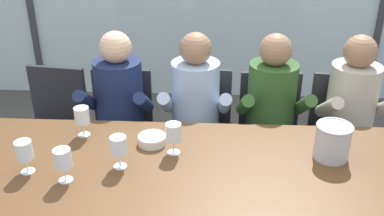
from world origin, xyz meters
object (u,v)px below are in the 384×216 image
at_px(dining_table, 189,176).
at_px(wine_glass_near_bucket, 173,134).
at_px(person_beige_jumper, 354,115).
at_px(person_pale_blue_shirt, 195,112).
at_px(wine_glass_spare_empty, 82,116).
at_px(person_navy_polo, 117,110).
at_px(chair_near_window_right, 341,130).
at_px(chair_left_of_center, 121,124).
at_px(chair_near_curtain, 55,120).
at_px(tasting_bowl, 152,140).
at_px(wine_glass_center_pour, 119,147).
at_px(wine_glass_by_right_taster, 63,159).
at_px(chair_center, 200,123).
at_px(person_olive_shirt, 272,113).
at_px(wine_glass_by_left_taster, 24,151).
at_px(chair_right_of_center, 269,127).
at_px(ice_bucket_primary, 333,141).

xyz_separation_m(dining_table, wine_glass_near_bucket, (-0.09, 0.11, 0.19)).
relative_size(person_beige_jumper, wine_glass_near_bucket, 6.99).
xyz_separation_m(person_pale_blue_shirt, wine_glass_near_bucket, (-0.09, -0.61, 0.18)).
bearing_deg(wine_glass_spare_empty, person_navy_polo, 77.95).
bearing_deg(chair_near_window_right, chair_left_of_center, -175.90).
bearing_deg(wine_glass_spare_empty, chair_near_curtain, 123.98).
relative_size(tasting_bowl, wine_glass_spare_empty, 0.89).
xyz_separation_m(tasting_bowl, wine_glass_spare_empty, (-0.40, 0.07, 0.10)).
bearing_deg(person_pale_blue_shirt, chair_left_of_center, 166.37).
relative_size(chair_left_of_center, wine_glass_center_pour, 5.16).
distance_m(wine_glass_by_right_taster, wine_glass_spare_empty, 0.44).
height_order(chair_left_of_center, person_navy_polo, person_navy_polo).
bearing_deg(person_navy_polo, chair_center, 18.69).
relative_size(person_olive_shirt, wine_glass_by_left_taster, 6.99).
bearing_deg(chair_near_window_right, wine_glass_by_right_taster, -143.50).
bearing_deg(wine_glass_by_left_taster, wine_glass_spare_empty, 63.96).
height_order(chair_near_curtain, chair_right_of_center, same).
height_order(chair_near_curtain, ice_bucket_primary, ice_bucket_primary).
distance_m(person_olive_shirt, ice_bucket_primary, 0.67).
relative_size(chair_left_of_center, person_navy_polo, 0.74).
bearing_deg(wine_glass_near_bucket, chair_center, 81.55).
bearing_deg(chair_left_of_center, chair_near_curtain, 177.20).
xyz_separation_m(dining_table, wine_glass_spare_empty, (-0.61, 0.27, 0.19)).
distance_m(chair_center, person_pale_blue_shirt, 0.24).
bearing_deg(wine_glass_by_left_taster, wine_glass_center_pour, 8.50).
bearing_deg(chair_near_curtain, chair_center, 8.10).
relative_size(wine_glass_by_left_taster, wine_glass_near_bucket, 1.00).
relative_size(chair_left_of_center, person_olive_shirt, 0.74).
height_order(tasting_bowl, wine_glass_by_right_taster, wine_glass_by_right_taster).
distance_m(tasting_bowl, wine_glass_by_right_taster, 0.53).
distance_m(person_olive_shirt, wine_glass_center_pour, 1.15).
distance_m(chair_near_curtain, chair_center, 1.05).
xyz_separation_m(tasting_bowl, wine_glass_by_left_taster, (-0.58, -0.30, 0.10)).
relative_size(chair_near_curtain, chair_near_window_right, 1.00).
height_order(wine_glass_by_left_taster, wine_glass_center_pour, same).
relative_size(chair_right_of_center, person_beige_jumper, 0.74).
xyz_separation_m(ice_bucket_primary, wine_glass_by_left_taster, (-1.53, -0.21, 0.02)).
bearing_deg(wine_glass_center_pour, ice_bucket_primary, 7.65).
height_order(chair_near_curtain, wine_glass_near_bucket, wine_glass_near_bucket).
distance_m(chair_left_of_center, wine_glass_near_bucket, 0.93).
xyz_separation_m(dining_table, chair_right_of_center, (0.52, 0.84, -0.17)).
bearing_deg(ice_bucket_primary, person_olive_shirt, 110.57).
bearing_deg(chair_center, tasting_bowl, -104.10).
relative_size(person_beige_jumper, wine_glass_by_left_taster, 6.99).
bearing_deg(wine_glass_by_right_taster, dining_table, 15.45).
height_order(person_pale_blue_shirt, person_olive_shirt, same).
bearing_deg(wine_glass_spare_empty, dining_table, -24.07).
bearing_deg(wine_glass_spare_empty, ice_bucket_primary, -6.76).
relative_size(chair_near_window_right, ice_bucket_primary, 4.71).
bearing_deg(person_olive_shirt, chair_near_curtain, 171.28).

